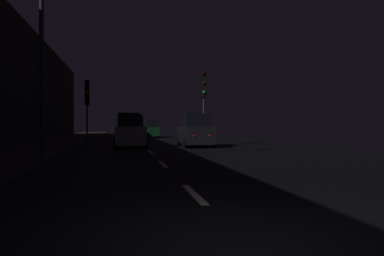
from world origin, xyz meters
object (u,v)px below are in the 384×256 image
Objects in this scene: traffic_light_far_right at (204,90)px; car_approaching_headlights at (130,132)px; car_distant_taillights at (151,130)px; car_parked_right_far at (195,132)px; streetlamp_overhead at (53,11)px; traffic_light_far_left at (87,98)px.

car_approaching_headlights is at bearing -70.67° from traffic_light_far_right.
traffic_light_far_right is at bearing 102.49° from car_approaching_headlights.
traffic_light_far_right is at bearing -172.73° from car_distant_taillights.
car_parked_right_far is (1.46, -18.71, 0.09)m from car_distant_taillights.
car_parked_right_far is (7.17, 9.78, -4.53)m from streetlamp_overhead.
streetlamp_overhead is 12.95m from car_parked_right_far.
car_distant_taillights is (-2.26, 17.70, -2.97)m from traffic_light_far_right.
streetlamp_overhead is 11.07m from car_approaching_headlights.
car_distant_taillights is at bearing 142.55° from traffic_light_far_left.
car_approaching_headlights is (3.12, -5.20, -2.52)m from traffic_light_far_left.
traffic_light_far_right is at bearing 49.42° from traffic_light_far_left.
streetlamp_overhead is (-7.96, -10.79, 1.66)m from traffic_light_far_right.
traffic_light_far_right is at bearing 53.57° from streetlamp_overhead.
car_approaching_headlights is at bearing 91.51° from car_parked_right_far.
car_approaching_headlights is 4.25m from car_parked_right_far.
car_distant_taillights is at bearing -165.89° from traffic_light_far_right.
car_distant_taillights is at bearing 78.68° from streetlamp_overhead.
car_distant_taillights is (5.70, 28.49, -4.62)m from streetlamp_overhead.
traffic_light_far_right is 18.09m from car_distant_taillights.
traffic_light_far_right reaches higher than car_distant_taillights.
car_distant_taillights is at bearing 171.58° from car_approaching_headlights.
traffic_light_far_right reaches higher than traffic_light_far_left.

